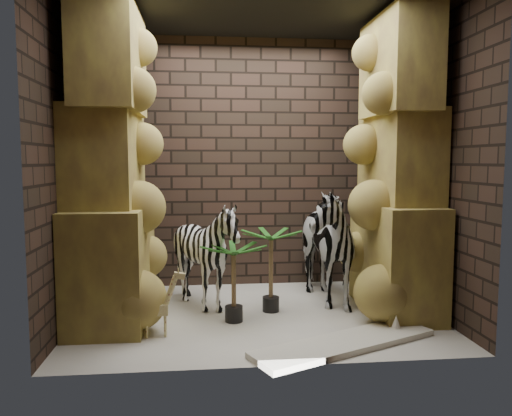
{
  "coord_description": "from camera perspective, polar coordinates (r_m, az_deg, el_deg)",
  "views": [
    {
      "loc": [
        -0.51,
        -4.78,
        1.53
      ],
      "look_at": [
        0.01,
        0.15,
        1.06
      ],
      "focal_mm": 34.69,
      "sensor_mm": 36.0,
      "label": 1
    }
  ],
  "objects": [
    {
      "name": "rock_pillar_left",
      "position": [
        4.86,
        -16.58,
        4.85
      ],
      "size": [
        0.68,
        1.3,
        3.0
      ],
      "primitive_type": null,
      "color": "gold",
      "rests_on": "floor"
    },
    {
      "name": "ceiling",
      "position": [
        5.03,
        0.12,
        22.44
      ],
      "size": [
        3.5,
        3.5,
        0.0
      ],
      "primitive_type": "plane",
      "rotation": [
        3.14,
        0.0,
        0.0
      ],
      "color": "black",
      "rests_on": "ground"
    },
    {
      "name": "zebra_right",
      "position": [
        5.41,
        7.05,
        -3.03
      ],
      "size": [
        0.83,
        1.32,
        1.47
      ],
      "primitive_type": "imported",
      "rotation": [
        0.0,
        0.0,
        0.14
      ],
      "color": "white",
      "rests_on": "floor"
    },
    {
      "name": "wall_left",
      "position": [
        4.94,
        -20.58,
        4.74
      ],
      "size": [
        0.0,
        3.0,
        3.0
      ],
      "primitive_type": "plane",
      "rotation": [
        1.57,
        0.0,
        1.57
      ],
      "color": "black",
      "rests_on": "ground"
    },
    {
      "name": "wall_front",
      "position": [
        3.57,
        2.25,
        4.93
      ],
      "size": [
        3.5,
        0.0,
        3.5
      ],
      "primitive_type": "plane",
      "rotation": [
        -1.57,
        0.0,
        0.0
      ],
      "color": "black",
      "rests_on": "ground"
    },
    {
      "name": "wall_back",
      "position": [
        6.05,
        -1.14,
        5.16
      ],
      "size": [
        3.5,
        0.0,
        3.5
      ],
      "primitive_type": "plane",
      "rotation": [
        1.57,
        0.0,
        0.0
      ],
      "color": "black",
      "rests_on": "ground"
    },
    {
      "name": "surfboard",
      "position": [
        4.31,
        10.24,
        -15.1
      ],
      "size": [
        1.7,
        1.07,
        0.05
      ],
      "primitive_type": "cube",
      "rotation": [
        0.0,
        0.0,
        0.43
      ],
      "color": "silver",
      "rests_on": "floor"
    },
    {
      "name": "palm_back",
      "position": [
        4.75,
        -2.58,
        -8.58
      ],
      "size": [
        0.36,
        0.36,
        0.76
      ],
      "primitive_type": null,
      "color": "#194C10",
      "rests_on": "floor"
    },
    {
      "name": "rock_pillar_right",
      "position": [
        5.16,
        16.07,
        4.89
      ],
      "size": [
        0.58,
        1.25,
        3.0
      ],
      "primitive_type": null,
      "color": "gold",
      "rests_on": "floor"
    },
    {
      "name": "floor",
      "position": [
        5.05,
        0.11,
        -12.21
      ],
      "size": [
        3.5,
        3.5,
        0.0
      ],
      "primitive_type": "plane",
      "color": "beige",
      "rests_on": "ground"
    },
    {
      "name": "zebra_left",
      "position": [
        5.14,
        -5.75,
        -6.03
      ],
      "size": [
        1.17,
        1.32,
        1.02
      ],
      "primitive_type": "imported",
      "rotation": [
        0.0,
        0.0,
        -0.26
      ],
      "color": "white",
      "rests_on": "floor"
    },
    {
      "name": "giraffe_toy",
      "position": [
        4.46,
        -11.49,
        -10.61
      ],
      "size": [
        0.32,
        0.12,
        0.61
      ],
      "primitive_type": null,
      "rotation": [
        0.0,
        0.0,
        0.04
      ],
      "color": "beige",
      "rests_on": "floor"
    },
    {
      "name": "palm_front",
      "position": [
        5.05,
        1.73,
        -7.19
      ],
      "size": [
        0.36,
        0.36,
        0.85
      ],
      "primitive_type": null,
      "color": "#194C10",
      "rests_on": "floor"
    },
    {
      "name": "wall_right",
      "position": [
        5.29,
        19.4,
        4.8
      ],
      "size": [
        0.0,
        3.0,
        3.0
      ],
      "primitive_type": "plane",
      "rotation": [
        1.57,
        0.0,
        -1.57
      ],
      "color": "black",
      "rests_on": "ground"
    }
  ]
}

